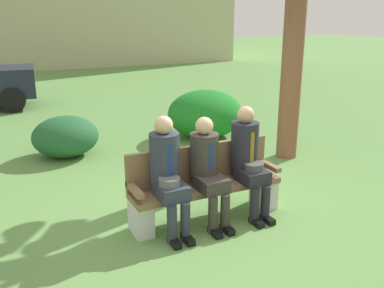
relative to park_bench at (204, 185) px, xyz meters
The scene contains 7 objects.
ground_plane 0.45m from the park_bench, 40.48° to the left, with size 80.00×80.00×0.00m, color #5D8E47.
park_bench is the anchor object (origin of this frame).
seated_man_left 0.64m from the park_bench, 166.68° to the right, with size 0.34×0.72×1.35m.
seated_man_middle 0.32m from the park_bench, 101.99° to the right, with size 0.34×0.72×1.28m.
seated_man_right 0.64m from the park_bench, 13.17° to the right, with size 0.34×0.72×1.36m.
shrub_near_bench 3.36m from the park_bench, 109.08° to the left, with size 1.15×1.06×0.72m, color #225931.
shrub_mid_lawn 3.61m from the park_bench, 62.04° to the left, with size 1.55×1.42×0.97m, color #1C7923.
Camera 1 is at (-2.35, -4.32, 2.40)m, focal length 39.40 mm.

